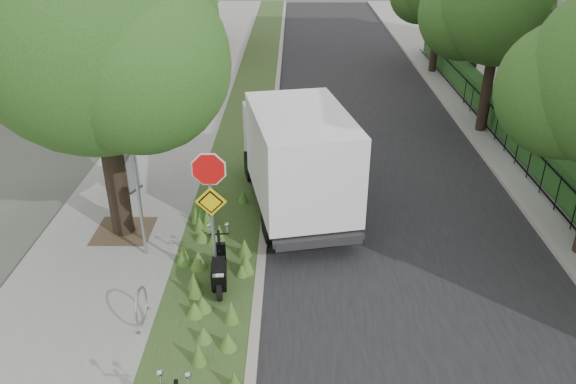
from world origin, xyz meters
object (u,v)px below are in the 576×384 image
Objects in this scene: box_truck at (296,154)px; scooter_near at (219,274)px; utility_cabinet at (122,170)px; sign_assembly at (210,194)px.

scooter_near is at bearing -113.51° from box_truck.
utility_cabinet is (-3.32, 4.70, 0.20)m from scooter_near.
sign_assembly reaches higher than box_truck.
box_truck is at bearing -11.19° from utility_cabinet.
utility_cabinet is at bearing 125.05° from sign_assembly.
box_truck reaches higher than utility_cabinet.
box_truck reaches higher than scooter_near.
sign_assembly reaches higher than scooter_near.
box_truck is 5.00× the size of utility_cabinet.
sign_assembly is 2.09× the size of scooter_near.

